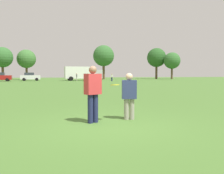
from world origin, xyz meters
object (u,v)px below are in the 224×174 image
object	(u,v)px
parked_car_mid_left	(0,77)
player_thrower	(93,91)
bystander_sideline_watcher	(112,77)
frisbee	(115,85)
box_truck	(83,73)
bystander_far_jogger	(77,77)
player_defender	(129,94)
parked_car_center	(30,77)

from	to	relation	value
parked_car_mid_left	player_thrower	bearing A→B (deg)	-77.41
bystander_sideline_watcher	parked_car_mid_left	bearing A→B (deg)	167.76
frisbee	parked_car_mid_left	bearing A→B (deg)	103.36
box_truck	parked_car_mid_left	bearing A→B (deg)	-177.41
frisbee	bystander_far_jogger	xyz separation A→B (m)	(4.51, 41.68, -0.19)
box_truck	bystander_sideline_watcher	xyz separation A→B (m)	(5.36, -5.66, -0.85)
player_defender	bystander_far_jogger	xyz separation A→B (m)	(3.96, 41.45, 0.11)
parked_car_mid_left	player_defender	bearing A→B (deg)	-75.91
player_defender	bystander_sideline_watcher	world-z (taller)	bystander_sideline_watcher
player_thrower	frisbee	xyz separation A→B (m)	(0.66, -0.08, 0.17)
bystander_sideline_watcher	player_defender	bearing A→B (deg)	-105.73
parked_car_mid_left	bystander_far_jogger	world-z (taller)	parked_car_mid_left
parked_car_center	box_truck	world-z (taller)	box_truck
player_defender	parked_car_center	distance (m)	47.10
frisbee	parked_car_mid_left	distance (m)	46.32
parked_car_mid_left	box_truck	distance (m)	17.18
player_thrower	bystander_sideline_watcher	size ratio (longest dim) A/B	1.06
player_thrower	box_truck	xyz separation A→B (m)	(7.10, 45.76, 0.80)
player_defender	bystander_sideline_watcher	size ratio (longest dim) A/B	0.93
frisbee	bystander_sideline_watcher	bearing A→B (deg)	73.64
player_defender	bystander_far_jogger	world-z (taller)	bystander_far_jogger
frisbee	player_defender	bearing A→B (deg)	23.57
box_truck	bystander_far_jogger	xyz separation A→B (m)	(-1.93, -4.16, -0.82)
parked_car_mid_left	box_truck	world-z (taller)	box_truck
parked_car_center	bystander_far_jogger	size ratio (longest dim) A/B	2.58
frisbee	parked_car_mid_left	xyz separation A→B (m)	(-10.71, 45.07, -0.20)
player_thrower	frisbee	size ratio (longest dim) A/B	6.21
parked_car_mid_left	box_truck	xyz separation A→B (m)	(17.15, 0.77, 0.83)
parked_car_mid_left	box_truck	bearing A→B (deg)	2.59
parked_car_center	bystander_far_jogger	distance (m)	10.91
parked_car_center	player_thrower	bearing A→B (deg)	-84.70
player_defender	parked_car_center	size ratio (longest dim) A/B	0.35
bystander_far_jogger	player_defender	bearing A→B (deg)	-95.46
player_defender	box_truck	xyz separation A→B (m)	(5.89, 45.60, 0.93)
frisbee	bystander_sideline_watcher	world-z (taller)	bystander_sideline_watcher
bystander_far_jogger	parked_car_center	bearing A→B (deg)	150.78
box_truck	bystander_far_jogger	size ratio (longest dim) A/B	5.21
frisbee	parked_car_center	distance (m)	47.28
player_thrower	player_defender	world-z (taller)	player_thrower
player_defender	parked_car_mid_left	world-z (taller)	parked_car_mid_left
box_truck	player_defender	bearing A→B (deg)	-97.36
parked_car_mid_left	bystander_sideline_watcher	bearing A→B (deg)	-12.24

